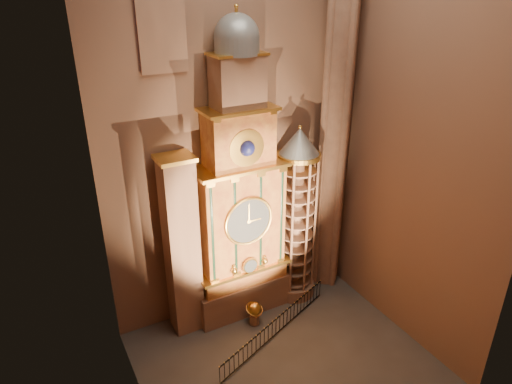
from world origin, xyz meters
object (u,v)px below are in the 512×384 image
celestial_globe (254,311)px  astronomical_clock (240,207)px  portrait_tower (182,247)px  iron_railing (276,327)px  stair_turret (296,217)px

celestial_globe → astronomical_clock: bearing=88.8°
astronomical_clock → portrait_tower: size_ratio=1.64×
astronomical_clock → iron_railing: 6.84m
astronomical_clock → portrait_tower: astronomical_clock is taller
celestial_globe → iron_railing: (0.57, -1.41, -0.26)m
celestial_globe → iron_railing: bearing=-67.9°
celestial_globe → portrait_tower: bearing=153.3°
portrait_tower → iron_railing: portrait_tower is taller
astronomical_clock → stair_turret: bearing=-4.3°
portrait_tower → celestial_globe: 5.71m
portrait_tower → celestial_globe: size_ratio=7.07×
stair_turret → celestial_globe: 5.82m
astronomical_clock → stair_turret: size_ratio=1.55×
portrait_tower → celestial_globe: (3.37, -1.69, -4.28)m
portrait_tower → stair_turret: bearing=-2.3°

